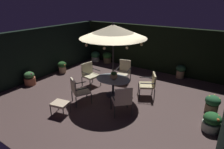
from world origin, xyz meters
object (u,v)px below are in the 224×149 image
at_px(potted_plant_front_corner, 30,78).
at_px(potted_plant_back_left, 107,57).
at_px(patio_chair_north, 89,73).
at_px(potted_plant_left_near, 180,71).
at_px(patio_chair_northeast, 78,90).
at_px(patio_chair_east, 122,99).
at_px(potted_plant_right_near, 95,56).
at_px(patio_umbrella, 113,31).
at_px(potted_plant_back_right, 212,103).
at_px(patio_chair_south, 124,70).
at_px(patio_dining_table, 113,82).
at_px(potted_plant_right_far, 62,67).
at_px(patio_chair_southeast, 149,83).
at_px(ottoman_footrest, 60,104).
at_px(potted_plant_back_center, 212,122).
at_px(centerpiece_planter, 114,75).

xyz_separation_m(potted_plant_front_corner, potted_plant_back_left, (1.09, 4.52, 0.06)).
height_order(patio_chair_north, potted_plant_left_near, patio_chair_north).
relative_size(patio_chair_northeast, potted_plant_left_near, 1.52).
relative_size(patio_chair_east, potted_plant_front_corner, 1.67).
height_order(potted_plant_left_near, potted_plant_right_near, potted_plant_left_near).
bearing_deg(patio_umbrella, patio_chair_northeast, -119.79).
bearing_deg(potted_plant_front_corner, potted_plant_back_right, 16.32).
bearing_deg(potted_plant_back_right, patio_chair_south, 172.27).
xyz_separation_m(patio_umbrella, patio_chair_south, (-0.32, 1.39, -1.98)).
relative_size(patio_dining_table, potted_plant_back_right, 2.39).
height_order(patio_umbrella, potted_plant_left_near, patio_umbrella).
bearing_deg(potted_plant_right_far, potted_plant_left_near, 26.92).
distance_m(patio_chair_northeast, patio_chair_east, 1.73).
bearing_deg(potted_plant_right_near, patio_chair_northeast, -58.55).
relative_size(patio_chair_southeast, potted_plant_right_far, 1.57).
bearing_deg(patio_chair_north, ottoman_footrest, -73.69).
bearing_deg(potted_plant_right_far, potted_plant_back_center, -7.07).
bearing_deg(patio_chair_northeast, patio_chair_north, 115.38).
bearing_deg(patio_chair_north, potted_plant_back_right, 7.50).
xyz_separation_m(patio_chair_south, potted_plant_right_near, (-3.10, 1.81, -0.26)).
height_order(potted_plant_right_far, potted_plant_back_right, potted_plant_right_far).
height_order(patio_umbrella, patio_chair_south, patio_umbrella).
distance_m(patio_dining_table, patio_chair_north, 1.42).
relative_size(patio_umbrella, patio_chair_north, 2.81).
bearing_deg(potted_plant_right_near, potted_plant_left_near, 1.52).
distance_m(patio_chair_northeast, potted_plant_right_near, 5.20).
xyz_separation_m(patio_chair_east, ottoman_footrest, (-1.72, -1.12, -0.20)).
distance_m(potted_plant_back_left, potted_plant_right_far, 2.85).
bearing_deg(patio_chair_east, potted_plant_front_corner, -177.26).
distance_m(potted_plant_right_far, potted_plant_right_near, 2.57).
bearing_deg(potted_plant_right_near, potted_plant_back_center, -26.22).
relative_size(ottoman_footrest, potted_plant_front_corner, 0.99).
distance_m(patio_chair_north, potted_plant_back_center, 5.04).
height_order(patio_chair_northeast, potted_plant_right_far, patio_chair_northeast).
bearing_deg(patio_chair_east, patio_umbrella, 135.42).
bearing_deg(potted_plant_back_left, potted_plant_back_right, -21.81).
distance_m(patio_chair_east, potted_plant_back_left, 5.61).
distance_m(potted_plant_back_center, potted_plant_right_far, 7.24).
xyz_separation_m(patio_chair_north, potted_plant_back_right, (4.87, 0.64, -0.27)).
distance_m(patio_chair_east, potted_plant_right_near, 6.10).
relative_size(patio_chair_north, ottoman_footrest, 1.68).
bearing_deg(potted_plant_left_near, patio_dining_table, -117.55).
bearing_deg(potted_plant_back_center, potted_plant_right_far, 172.93).
distance_m(potted_plant_front_corner, potted_plant_right_near, 4.43).
bearing_deg(patio_chair_south, patio_chair_northeast, -98.44).
bearing_deg(centerpiece_planter, potted_plant_right_far, 169.20).
xyz_separation_m(ottoman_footrest, potted_plant_right_near, (-2.70, 5.31, -0.08)).
distance_m(patio_chair_south, potted_plant_back_left, 2.98).
distance_m(centerpiece_planter, patio_chair_east, 1.36).
xyz_separation_m(patio_chair_southeast, potted_plant_back_center, (2.38, -0.95, -0.28)).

